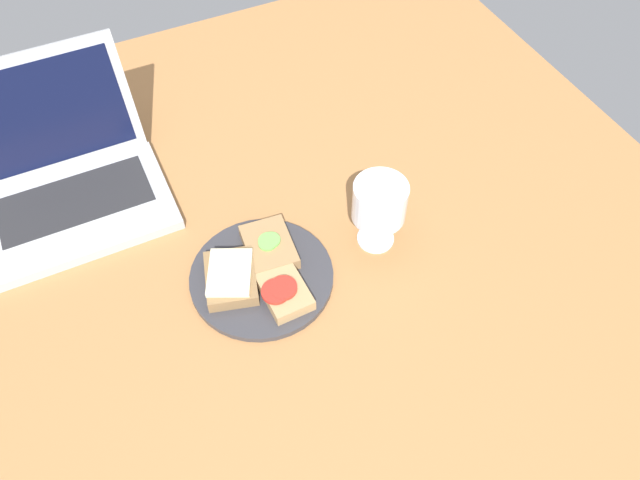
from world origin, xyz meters
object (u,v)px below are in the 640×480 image
object	(u,v)px
plate	(262,277)
sandwich_with_cucumber	(269,247)
sandwich_with_tomato	(282,289)
wine_glass	(379,204)
laptop	(67,181)
sandwich_with_cheese	(231,277)

from	to	relation	value
plate	sandwich_with_cucumber	bearing A→B (deg)	51.88
sandwich_with_cucumber	sandwich_with_tomato	bearing A→B (deg)	-98.84
wine_glass	laptop	distance (cm)	53.79
sandwich_with_tomato	sandwich_with_cucumber	bearing A→B (deg)	81.16
sandwich_with_cheese	sandwich_with_tomato	bearing A→B (deg)	-39.32
wine_glass	laptop	bearing A→B (deg)	144.79
sandwich_with_tomato	sandwich_with_cheese	bearing A→B (deg)	140.68
plate	sandwich_with_cucumber	xyz separation A→B (cm)	(2.99, 3.81, 1.75)
sandwich_with_tomato	sandwich_with_cucumber	world-z (taller)	sandwich_with_tomato
plate	sandwich_with_tomato	bearing A→B (deg)	-70.00
plate	laptop	world-z (taller)	laptop
plate	sandwich_with_cucumber	size ratio (longest dim) A/B	2.14
sandwich_with_cheese	wine_glass	bearing A→B (deg)	-3.38
plate	sandwich_with_cucumber	world-z (taller)	sandwich_with_cucumber
plate	sandwich_with_tomato	world-z (taller)	sandwich_with_tomato
sandwich_with_tomato	wine_glass	size ratio (longest dim) A/B	0.81
laptop	sandwich_with_cheese	bearing A→B (deg)	-57.55
plate	sandwich_with_cheese	xyz separation A→B (cm)	(-4.78, 0.68, 2.07)
sandwich_with_cheese	laptop	bearing A→B (deg)	122.45
wine_glass	laptop	xyz separation A→B (cm)	(-43.79, 30.90, -4.60)
plate	sandwich_with_tomato	size ratio (longest dim) A/B	2.19
sandwich_with_cheese	wine_glass	distance (cm)	25.95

